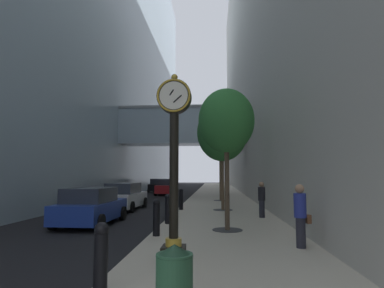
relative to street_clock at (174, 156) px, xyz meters
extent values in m
plane|color=black|center=(-1.24, 21.90, -2.61)|extent=(110.00, 110.00, 0.00)
cube|color=#BCB29E|center=(1.35, 24.90, -2.54)|extent=(5.17, 80.00, 0.14)
cube|color=#93A8B7|center=(-12.53, 24.90, 16.71)|extent=(9.00, 80.00, 38.63)
cube|color=#93A8B7|center=(-2.05, 23.12, 4.07)|extent=(12.56, 3.20, 3.32)
cube|color=gray|center=(-2.05, 23.12, 5.85)|extent=(12.56, 3.40, 0.24)
cube|color=#B7B2A8|center=(8.43, 24.90, 15.41)|extent=(9.00, 80.00, 36.03)
cube|color=black|center=(0.00, 0.01, -2.29)|extent=(0.55, 0.55, 0.35)
cylinder|color=gold|center=(0.00, 0.01, -2.03)|extent=(0.38, 0.38, 0.18)
cylinder|color=black|center=(0.00, 0.01, -0.45)|extent=(0.22, 0.22, 2.97)
cylinder|color=black|center=(0.00, 0.01, 1.45)|extent=(0.84, 0.28, 0.84)
torus|color=gold|center=(0.00, -0.14, 1.45)|extent=(0.82, 0.05, 0.82)
cylinder|color=silver|center=(0.00, -0.14, 1.45)|extent=(0.69, 0.01, 0.69)
cylinder|color=silver|center=(0.00, 0.16, 1.45)|extent=(0.69, 0.01, 0.69)
sphere|color=gold|center=(0.00, 0.01, 1.95)|extent=(0.16, 0.16, 0.16)
cube|color=black|center=(-0.05, -0.15, 1.52)|extent=(0.12, 0.01, 0.16)
cube|color=black|center=(0.10, -0.15, 1.37)|extent=(0.21, 0.01, 0.20)
cylinder|color=black|center=(-0.97, -2.18, -1.96)|extent=(0.24, 0.24, 1.02)
sphere|color=black|center=(-0.97, -2.18, -1.38)|extent=(0.25, 0.25, 0.25)
cylinder|color=black|center=(-0.97, 3.05, -1.96)|extent=(0.24, 0.24, 1.02)
sphere|color=black|center=(-0.97, 3.05, -1.38)|extent=(0.25, 0.25, 0.25)
cylinder|color=black|center=(-0.97, 5.67, -1.96)|extent=(0.24, 0.24, 1.02)
sphere|color=black|center=(-0.97, 5.67, -1.38)|extent=(0.25, 0.25, 0.25)
cylinder|color=black|center=(-0.97, 8.29, -1.96)|extent=(0.24, 0.24, 1.02)
sphere|color=black|center=(-0.97, 8.29, -1.38)|extent=(0.25, 0.25, 0.25)
cylinder|color=black|center=(-0.97, 10.90, -1.96)|extent=(0.24, 0.24, 1.02)
sphere|color=black|center=(-0.97, 10.90, -1.38)|extent=(0.25, 0.25, 0.25)
cylinder|color=#333335|center=(1.42, 4.31, -2.46)|extent=(1.10, 1.10, 0.02)
cylinder|color=#4C3D2D|center=(1.42, 4.31, -0.84)|extent=(0.18, 0.18, 3.25)
ellipsoid|color=#2D7033|center=(1.42, 4.31, 1.57)|extent=(2.10, 2.10, 2.41)
cylinder|color=#333335|center=(1.42, 10.88, -2.46)|extent=(1.10, 1.10, 0.02)
cylinder|color=brown|center=(1.42, 10.88, -0.79)|extent=(0.18, 0.18, 3.35)
ellipsoid|color=#2D7033|center=(1.42, 10.88, 1.98)|extent=(2.91, 2.91, 3.35)
cylinder|color=#333335|center=(1.42, 17.45, -2.46)|extent=(1.10, 1.10, 0.02)
cylinder|color=brown|center=(1.42, 17.45, -0.24)|extent=(0.18, 0.18, 4.45)
ellipsoid|color=#387F3D|center=(1.42, 17.45, 2.77)|extent=(2.09, 2.09, 2.41)
cylinder|color=#234C33|center=(0.41, -3.08, -2.01)|extent=(0.52, 0.52, 0.92)
cone|color=#183523|center=(0.41, -3.08, -1.50)|extent=(0.53, 0.53, 0.16)
cylinder|color=#23232D|center=(3.35, 1.61, -2.05)|extent=(0.30, 0.30, 0.83)
cylinder|color=navy|center=(3.35, 1.61, -1.30)|extent=(0.39, 0.39, 0.67)
sphere|color=#9E7556|center=(3.35, 1.61, -0.84)|extent=(0.25, 0.25, 0.25)
cube|color=brown|center=(3.57, 1.64, -1.68)|extent=(0.15, 0.22, 0.24)
cylinder|color=#23232D|center=(3.18, 7.84, -2.07)|extent=(0.36, 0.36, 0.79)
cylinder|color=black|center=(3.18, 7.84, -1.36)|extent=(0.48, 0.48, 0.64)
sphere|color=#9E7556|center=(3.18, 7.84, -0.92)|extent=(0.24, 0.24, 0.24)
cube|color=black|center=(-5.75, 30.95, -1.99)|extent=(1.95, 4.07, 0.79)
cube|color=#282D38|center=(-5.75, 30.75, -1.30)|extent=(1.68, 2.30, 0.64)
cylinder|color=black|center=(-6.62, 32.34, -2.29)|extent=(0.24, 0.65, 0.64)
cylinder|color=black|center=(-4.79, 32.29, -2.29)|extent=(0.24, 0.65, 0.64)
cylinder|color=black|center=(-6.70, 29.62, -2.29)|extent=(0.24, 0.65, 0.64)
cylinder|color=black|center=(-4.88, 29.56, -2.29)|extent=(0.24, 0.65, 0.64)
cube|color=navy|center=(-4.36, 6.08, -2.00)|extent=(1.94, 4.28, 0.76)
cube|color=#282D38|center=(-4.36, 5.87, -1.33)|extent=(1.69, 2.40, 0.62)
cylinder|color=black|center=(-5.29, 7.54, -2.29)|extent=(0.23, 0.64, 0.64)
cylinder|color=black|center=(-3.40, 7.52, -2.29)|extent=(0.23, 0.64, 0.64)
cylinder|color=black|center=(-5.32, 4.64, -2.29)|extent=(0.23, 0.64, 0.64)
cylinder|color=black|center=(-3.43, 4.62, -2.29)|extent=(0.23, 0.64, 0.64)
cube|color=silver|center=(-4.57, 11.95, -1.99)|extent=(1.90, 4.43, 0.79)
cube|color=#282D38|center=(-4.58, 11.73, -1.30)|extent=(1.63, 2.50, 0.64)
cylinder|color=black|center=(-5.42, 13.46, -2.29)|extent=(0.24, 0.65, 0.64)
cylinder|color=black|center=(-3.64, 13.42, -2.29)|extent=(0.24, 0.65, 0.64)
cylinder|color=black|center=(-5.50, 10.48, -2.29)|extent=(0.24, 0.65, 0.64)
cylinder|color=black|center=(-3.72, 10.43, -2.29)|extent=(0.24, 0.65, 0.64)
cube|color=#AD191E|center=(-4.09, 26.14, -1.98)|extent=(1.84, 4.16, 0.81)
cube|color=#282D38|center=(-4.10, 25.93, -1.26)|extent=(1.61, 2.33, 0.67)
cylinder|color=black|center=(-4.99, 27.56, -2.29)|extent=(0.22, 0.64, 0.64)
cylinder|color=black|center=(-3.18, 27.54, -2.29)|extent=(0.22, 0.64, 0.64)
cylinder|color=black|center=(-5.01, 24.74, -2.29)|extent=(0.22, 0.64, 0.64)
cylinder|color=black|center=(-3.20, 24.72, -2.29)|extent=(0.22, 0.64, 0.64)
camera|label=1|loc=(0.98, -7.68, -0.44)|focal=30.08mm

